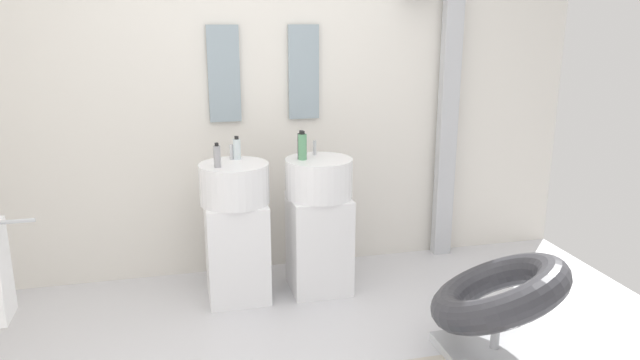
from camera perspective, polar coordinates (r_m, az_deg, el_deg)
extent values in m
cube|color=silver|center=(4.39, -5.40, 7.96)|extent=(4.80, 0.10, 2.60)
cube|color=white|center=(4.09, -7.89, -6.65)|extent=(0.40, 0.40, 0.67)
cylinder|color=white|center=(3.94, -8.14, -0.31)|extent=(0.45, 0.45, 0.26)
cylinder|color=#B7BABF|center=(4.01, -8.42, 2.65)|extent=(0.02, 0.02, 0.10)
cube|color=white|center=(4.17, -0.10, -6.02)|extent=(0.40, 0.40, 0.67)
cylinder|color=white|center=(4.03, -0.10, 0.20)|extent=(0.45, 0.45, 0.26)
cylinder|color=#B7BABF|center=(4.10, -0.52, 3.09)|extent=(0.02, 0.02, 0.10)
cube|color=#8C9EA8|center=(4.27, -9.13, 9.92)|extent=(0.22, 0.03, 0.66)
cube|color=#8C9EA8|center=(4.35, -1.57, 10.20)|extent=(0.22, 0.03, 0.66)
cube|color=#B7BABF|center=(4.73, 11.99, 4.85)|extent=(0.14, 0.08, 2.05)
cube|color=#B7BABF|center=(3.64, 16.19, -15.46)|extent=(0.56, 0.50, 0.06)
cylinder|color=#B7BABF|center=(3.55, 16.40, -13.09)|extent=(0.05, 0.05, 0.34)
torus|color=#333338|center=(3.47, 16.65, -10.17)|extent=(1.10, 1.10, 0.49)
cube|color=white|center=(3.34, -28.01, -7.66)|extent=(0.04, 0.22, 0.50)
cylinder|color=#99999E|center=(3.81, -9.75, 2.20)|extent=(0.04, 0.04, 0.14)
cylinder|color=black|center=(3.79, -9.81, 3.35)|extent=(0.02, 0.02, 0.02)
cylinder|color=black|center=(3.98, -1.78, 3.23)|extent=(0.05, 0.05, 0.17)
cylinder|color=black|center=(3.96, -1.79, 4.58)|extent=(0.03, 0.03, 0.02)
cylinder|color=silver|center=(4.01, -7.91, 2.92)|extent=(0.05, 0.05, 0.14)
cylinder|color=black|center=(4.00, -7.95, 4.01)|extent=(0.03, 0.03, 0.02)
cylinder|color=#59996B|center=(3.96, -1.68, 3.16)|extent=(0.06, 0.06, 0.17)
cylinder|color=black|center=(3.94, -1.69, 4.52)|extent=(0.03, 0.03, 0.02)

